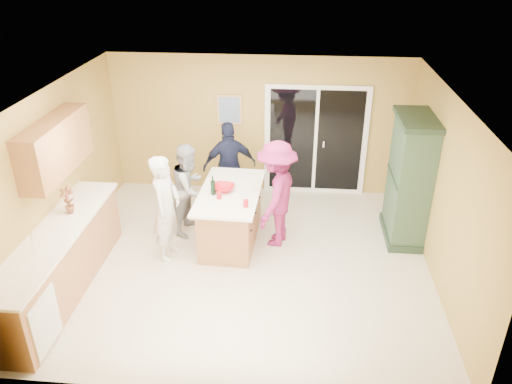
# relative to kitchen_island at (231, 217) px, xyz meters

# --- Properties ---
(floor) EXTENTS (5.50, 5.50, 0.00)m
(floor) POSITION_rel_kitchen_island_xyz_m (0.30, -0.59, -0.42)
(floor) COLOR beige
(floor) RESTS_ON ground
(ceiling) EXTENTS (5.50, 5.00, 0.10)m
(ceiling) POSITION_rel_kitchen_island_xyz_m (0.30, -0.59, 2.18)
(ceiling) COLOR silver
(ceiling) RESTS_ON wall_back
(wall_back) EXTENTS (5.50, 0.10, 2.60)m
(wall_back) POSITION_rel_kitchen_island_xyz_m (0.30, 1.91, 0.88)
(wall_back) COLOR tan
(wall_back) RESTS_ON ground
(wall_front) EXTENTS (5.50, 0.10, 2.60)m
(wall_front) POSITION_rel_kitchen_island_xyz_m (0.30, -3.09, 0.88)
(wall_front) COLOR tan
(wall_front) RESTS_ON ground
(wall_left) EXTENTS (0.10, 5.00, 2.60)m
(wall_left) POSITION_rel_kitchen_island_xyz_m (-2.45, -0.59, 0.88)
(wall_left) COLOR tan
(wall_left) RESTS_ON ground
(wall_right) EXTENTS (0.10, 5.00, 2.60)m
(wall_right) POSITION_rel_kitchen_island_xyz_m (3.05, -0.59, 0.88)
(wall_right) COLOR tan
(wall_right) RESTS_ON ground
(left_cabinet_run) EXTENTS (0.65, 3.05, 1.24)m
(left_cabinet_run) POSITION_rel_kitchen_island_xyz_m (-2.15, -1.64, 0.04)
(left_cabinet_run) COLOR #AB6E42
(left_cabinet_run) RESTS_ON floor
(upper_cabinets) EXTENTS (0.35, 1.60, 0.75)m
(upper_cabinets) POSITION_rel_kitchen_island_xyz_m (-2.27, -0.79, 1.45)
(upper_cabinets) COLOR #AB6E42
(upper_cabinets) RESTS_ON wall_left
(sliding_door) EXTENTS (1.90, 0.07, 2.10)m
(sliding_door) POSITION_rel_kitchen_island_xyz_m (1.35, 1.88, 0.63)
(sliding_door) COLOR white
(sliding_door) RESTS_ON floor
(framed_picture) EXTENTS (0.46, 0.04, 0.56)m
(framed_picture) POSITION_rel_kitchen_island_xyz_m (-0.25, 1.89, 1.18)
(framed_picture) COLOR tan
(framed_picture) RESTS_ON wall_back
(kitchen_island) EXTENTS (0.99, 1.74, 0.90)m
(kitchen_island) POSITION_rel_kitchen_island_xyz_m (0.00, 0.00, 0.00)
(kitchen_island) COLOR #AB6E42
(kitchen_island) RESTS_ON floor
(green_hutch) EXTENTS (0.59, 1.12, 2.07)m
(green_hutch) POSITION_rel_kitchen_island_xyz_m (2.79, 0.38, 0.58)
(green_hutch) COLOR #1F3222
(green_hutch) RESTS_ON floor
(woman_white) EXTENTS (0.48, 0.66, 1.67)m
(woman_white) POSITION_rel_kitchen_island_xyz_m (-0.88, -0.52, 0.41)
(woman_white) COLOR silver
(woman_white) RESTS_ON floor
(woman_grey) EXTENTS (0.72, 0.85, 1.53)m
(woman_grey) POSITION_rel_kitchen_island_xyz_m (-0.71, 0.29, 0.34)
(woman_grey) COLOR #949497
(woman_grey) RESTS_ON floor
(woman_navy) EXTENTS (1.02, 0.67, 1.62)m
(woman_navy) POSITION_rel_kitchen_island_xyz_m (-0.17, 1.14, 0.39)
(woman_navy) COLOR #181D34
(woman_navy) RESTS_ON floor
(woman_magenta) EXTENTS (0.91, 1.25, 1.73)m
(woman_magenta) POSITION_rel_kitchen_island_xyz_m (0.72, 0.02, 0.44)
(woman_magenta) COLOR #9C2261
(woman_magenta) RESTS_ON floor
(serving_bowl) EXTENTS (0.39, 0.39, 0.08)m
(serving_bowl) POSITION_rel_kitchen_island_xyz_m (-0.11, 0.01, 0.52)
(serving_bowl) COLOR red
(serving_bowl) RESTS_ON kitchen_island
(tulip_vase) EXTENTS (0.23, 0.16, 0.41)m
(tulip_vase) POSITION_rel_kitchen_island_xyz_m (-2.15, -0.96, 0.72)
(tulip_vase) COLOR red
(tulip_vase) RESTS_ON left_cabinet_run
(tumbler_near) EXTENTS (0.09, 0.09, 0.11)m
(tumbler_near) POSITION_rel_kitchen_island_xyz_m (-0.13, -0.27, 0.53)
(tumbler_near) COLOR red
(tumbler_near) RESTS_ON kitchen_island
(tumbler_far) EXTENTS (0.09, 0.09, 0.11)m
(tumbler_far) POSITION_rel_kitchen_island_xyz_m (0.30, -0.48, 0.53)
(tumbler_far) COLOR red
(tumbler_far) RESTS_ON kitchen_island
(wine_bottle) EXTENTS (0.07, 0.07, 0.31)m
(wine_bottle) POSITION_rel_kitchen_island_xyz_m (-0.24, -0.13, 0.60)
(wine_bottle) COLOR black
(wine_bottle) RESTS_ON kitchen_island
(white_plate) EXTENTS (0.33, 0.33, 0.02)m
(white_plate) POSITION_rel_kitchen_island_xyz_m (-0.21, -0.51, 0.49)
(white_plate) COLOR white
(white_plate) RESTS_ON kitchen_island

